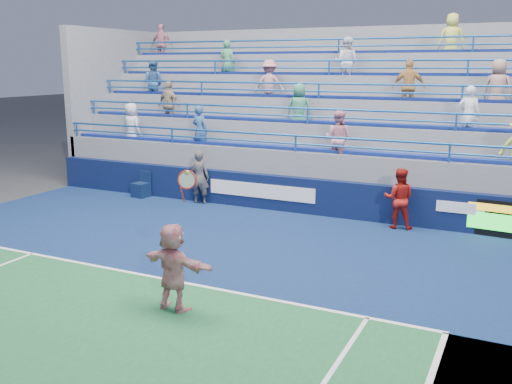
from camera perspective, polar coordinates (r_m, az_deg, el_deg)
The scene contains 8 objects.
ground at distance 12.22m, azimuth -8.07°, elevation -8.91°, with size 120.00×120.00×0.00m, color #333538.
sponsor_wall at distance 17.58m, azimuth 3.67°, elevation -0.25°, with size 18.00×0.32×1.10m.
bleacher_stand at distance 20.90m, azimuth 7.59°, elevation 4.49°, with size 18.00×5.61×6.13m.
serve_speed_board at distance 16.29m, azimuth 22.53°, elevation -2.43°, with size 1.44×0.28×0.99m.
judge_chair at distance 19.96m, azimuth -11.41°, elevation 0.30°, with size 0.57×0.57×0.89m.
tennis_player at distance 10.63m, azimuth -8.29°, elevation -7.43°, with size 1.60×0.69×2.68m.
line_judge at distance 18.63m, azimuth -5.67°, elevation 1.50°, with size 0.65×0.42×1.77m, color #131636.
ball_girl at distance 16.20m, azimuth 14.10°, elevation -0.64°, with size 0.83×0.64×1.70m, color #A11712.
Camera 1 is at (6.40, -9.41, 4.46)m, focal length 40.00 mm.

